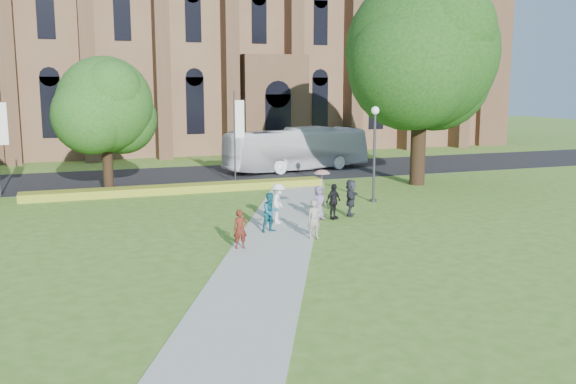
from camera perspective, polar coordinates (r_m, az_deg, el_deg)
name	(u,v)px	position (r m, az deg, el deg)	size (l,w,h in m)	color
ground	(286,239)	(26.98, -0.21, -4.24)	(160.00, 160.00, 0.00)	#456D20
road	(190,176)	(45.97, -8.70, 1.46)	(160.00, 10.00, 0.02)	black
footpath	(278,234)	(27.89, -0.91, -3.73)	(3.20, 30.00, 0.04)	#B2B2A8
flower_hedge	(180,189)	(38.96, -9.61, 0.28)	(18.00, 1.40, 0.45)	gold
cathedral	(245,18)	(67.39, -3.81, 15.18)	(52.60, 18.25, 28.00)	brown
streetlamp	(375,142)	(35.33, 7.70, 4.40)	(0.44, 0.44, 5.24)	#38383D
large_tree	(421,53)	(41.86, 11.76, 12.04)	(9.60, 9.60, 13.20)	#332114
street_tree_1	(105,105)	(39.26, -15.96, 7.46)	(5.60, 5.60, 8.05)	#332114
banner_pole_0	(236,132)	(41.44, -4.62, 5.35)	(0.70, 0.10, 6.00)	#38383D
tour_coach	(297,149)	(47.99, 0.81, 3.84)	(2.68, 11.44, 3.19)	white
pedestrian_0	(240,229)	(25.29, -4.27, -3.31)	(0.56, 0.37, 1.55)	#561D13
pedestrian_1	(271,212)	(27.99, -1.54, -1.82)	(0.84, 0.66, 1.74)	#165C6F
pedestrian_2	(278,203)	(29.75, -0.86, -1.01)	(1.20, 0.69, 1.86)	silver
pedestrian_3	(333,201)	(30.76, 4.06, -0.83)	(1.00, 0.42, 1.70)	black
pedestrian_4	(319,202)	(30.70, 2.77, -0.93)	(0.79, 0.51, 1.61)	slate
pedestrian_5	(351,198)	(31.60, 5.61, -0.49)	(1.66, 0.53, 1.79)	#2B2C34
pedestrian_6	(314,219)	(26.83, 2.35, -2.44)	(0.60, 0.39, 1.64)	gray
parasol	(322,178)	(30.68, 3.03, 1.21)	(0.76, 0.76, 0.66)	#D99999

